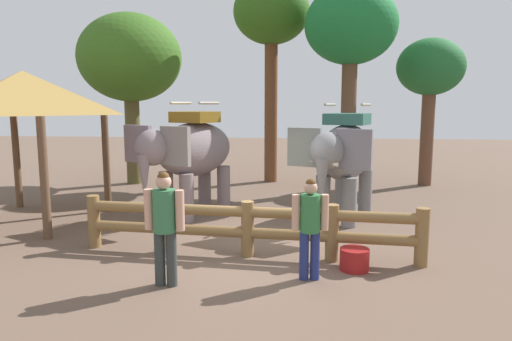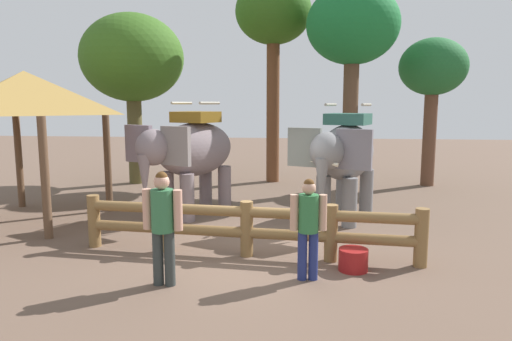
{
  "view_description": "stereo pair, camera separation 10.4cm",
  "coord_description": "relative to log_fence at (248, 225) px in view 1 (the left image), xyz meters",
  "views": [
    {
      "loc": [
        0.99,
        -8.6,
        2.86
      ],
      "look_at": [
        0.0,
        1.41,
        1.4
      ],
      "focal_mm": 32.55,
      "sensor_mm": 36.0,
      "label": 1
    },
    {
      "loc": [
        1.09,
        -8.59,
        2.86
      ],
      "look_at": [
        0.0,
        1.41,
        1.4
      ],
      "focal_mm": 32.55,
      "sensor_mm": 36.0,
      "label": 2
    }
  ],
  "objects": [
    {
      "name": "tree_back_center",
      "position": [
        2.49,
        6.98,
        4.57
      ],
      "size": [
        2.94,
        2.94,
        6.57
      ],
      "color": "brown",
      "rests_on": "ground"
    },
    {
      "name": "ground_plane",
      "position": [
        0.0,
        0.2,
        -0.6
      ],
      "size": [
        60.0,
        60.0,
        0.0
      ],
      "primitive_type": "plane",
      "color": "brown"
    },
    {
      "name": "tree_far_right",
      "position": [
        5.33,
        8.24,
        3.33
      ],
      "size": [
        2.27,
        2.27,
        5.06
      ],
      "color": "brown",
      "rests_on": "ground"
    },
    {
      "name": "elephant_center",
      "position": [
        2.01,
        2.95,
        1.0
      ],
      "size": [
        2.43,
        3.41,
        2.86
      ],
      "color": "slate",
      "rests_on": "ground"
    },
    {
      "name": "tree_deep_back",
      "position": [
        -0.14,
        8.51,
        5.24
      ],
      "size": [
        2.69,
        2.69,
        7.2
      ],
      "color": "brown",
      "rests_on": "ground"
    },
    {
      "name": "log_fence",
      "position": [
        0.0,
        0.0,
        0.0
      ],
      "size": [
        6.48,
        0.74,
        1.05
      ],
      "color": "brown",
      "rests_on": "ground"
    },
    {
      "name": "tourist_woman_in_black",
      "position": [
        1.14,
        -1.07,
        0.36
      ],
      "size": [
        0.59,
        0.35,
        1.67
      ],
      "color": "navy",
      "rests_on": "ground"
    },
    {
      "name": "tourist_man_in_blue",
      "position": [
        -1.12,
        -1.55,
        0.45
      ],
      "size": [
        0.64,
        0.37,
        1.82
      ],
      "color": "#2F3635",
      "rests_on": "ground"
    },
    {
      "name": "feed_bucket",
      "position": [
        1.92,
        -0.57,
        -0.41
      ],
      "size": [
        0.51,
        0.51,
        0.38
      ],
      "color": "maroon",
      "rests_on": "ground"
    },
    {
      "name": "thatched_shelter",
      "position": [
        -5.58,
        2.11,
        2.46
      ],
      "size": [
        3.84,
        3.84,
        3.62
      ],
      "color": "brown",
      "rests_on": "ground"
    },
    {
      "name": "elephant_near_left",
      "position": [
        -1.83,
        3.09,
        1.03
      ],
      "size": [
        2.6,
        3.43,
        2.9
      ],
      "color": "gray",
      "rests_on": "ground"
    },
    {
      "name": "tree_far_left",
      "position": [
        -5.01,
        7.63,
        3.77
      ],
      "size": [
        3.57,
        3.57,
        5.95
      ],
      "color": "brown",
      "rests_on": "ground"
    }
  ]
}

